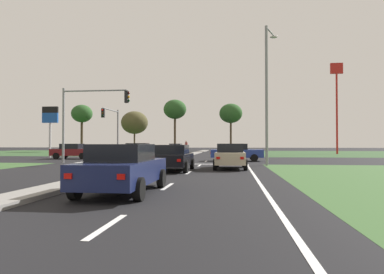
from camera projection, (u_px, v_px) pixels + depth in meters
name	position (u px, v px, depth m)	size (l,w,h in m)	color
ground_plane	(172.00, 160.00, 33.29)	(200.00, 200.00, 0.00)	black
grass_verge_far_left	(52.00, 152.00, 60.59)	(35.00, 35.00, 0.01)	#2D4C28
grass_verge_far_right	(359.00, 153.00, 54.65)	(35.00, 35.00, 0.01)	#2D4C28
median_island_near	(92.00, 179.00, 14.43)	(1.20, 22.00, 0.14)	gray
median_island_far	(198.00, 152.00, 58.12)	(1.20, 36.00, 0.14)	gray
lane_dash_near	(107.00, 226.00, 6.44)	(0.14, 2.00, 0.01)	silver
lane_dash_second	(167.00, 186.00, 12.40)	(0.14, 2.00, 0.01)	silver
lane_dash_third	(189.00, 173.00, 18.36)	(0.14, 2.00, 0.01)	silver
lane_dash_fourth	(199.00, 165.00, 24.32)	(0.14, 2.00, 0.01)	silver
lane_dash_fifth	(206.00, 161.00, 30.28)	(0.14, 2.00, 0.01)	silver
edge_line_right	(257.00, 180.00, 14.62)	(0.14, 24.00, 0.01)	silver
stop_bar_near	(206.00, 164.00, 25.90)	(6.40, 0.50, 0.01)	silver
crosswalk_bar_near	(85.00, 162.00, 28.87)	(0.70, 2.80, 0.01)	silver
crosswalk_bar_second	(98.00, 162.00, 28.74)	(0.70, 2.80, 0.01)	silver
crosswalk_bar_third	(112.00, 162.00, 28.61)	(0.70, 2.80, 0.01)	silver
crosswalk_bar_fourth	(125.00, 162.00, 28.47)	(0.70, 2.80, 0.01)	silver
crosswalk_bar_fifth	(139.00, 162.00, 28.34)	(0.70, 2.80, 0.01)	silver
crosswalk_bar_sixth	(153.00, 162.00, 28.20)	(0.70, 2.80, 0.01)	silver
car_maroon_near	(73.00, 151.00, 35.13)	(4.30, 2.03, 1.53)	maroon
car_red_second	(136.00, 151.00, 34.41)	(4.43, 1.97, 1.58)	#A31919
car_blue_third	(237.00, 152.00, 30.69)	(4.59, 1.96, 1.53)	navy
car_navy_fourth	(123.00, 168.00, 10.80)	(2.01, 4.62, 1.52)	#161E47
car_silver_fifth	(176.00, 149.00, 49.85)	(2.02, 4.50, 1.54)	#B7B7BC
car_beige_sixth	(230.00, 156.00, 21.28)	(1.95, 4.27, 1.54)	#BCAD8E
car_black_seventh	(173.00, 157.00, 19.69)	(2.08, 4.58, 1.47)	black
traffic_signal_far_left	(112.00, 123.00, 38.96)	(0.32, 5.05, 5.51)	gray
traffic_signal_near_left	(87.00, 111.00, 27.47)	(5.54, 0.32, 5.97)	gray
street_lamp_second	(267.00, 88.00, 24.67)	(1.13, 2.28, 9.88)	gray
pedestrian_at_median	(186.00, 146.00, 43.43)	(0.34, 0.34, 1.77)	#335184
fastfood_pole_sign	(337.00, 89.00, 51.69)	(1.80, 0.40, 13.56)	red
fuel_price_totem	(50.00, 120.00, 38.40)	(1.80, 0.24, 5.64)	silver
treeline_near	(82.00, 114.00, 66.74)	(3.99, 3.99, 9.02)	#423323
treeline_second	(135.00, 123.00, 67.47)	(5.19, 5.19, 7.83)	#423323
treeline_third	(175.00, 110.00, 66.32)	(4.35, 4.35, 9.95)	#423323
treeline_fourth	(231.00, 114.00, 66.59)	(4.39, 4.39, 9.22)	#423323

